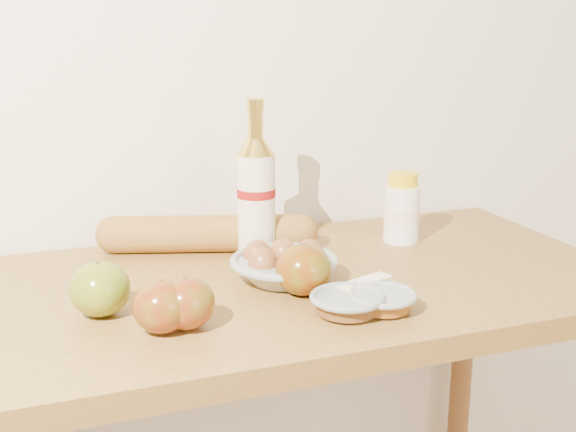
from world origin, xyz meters
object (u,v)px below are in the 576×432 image
Objects in this scene: bourbon_bottle at (256,193)px; egg_bowl at (284,265)px; table at (282,345)px; baguette at (208,234)px; cream_bottle at (402,210)px.

bourbon_bottle is 1.26× the size of egg_bowl.
table is 4.08× the size of bourbon_bottle.
table is at bearing -49.76° from baguette.
cream_bottle reaches higher than egg_bowl.
bourbon_bottle is 0.30m from cream_bottle.
table is 0.37m from cream_bottle.
cream_bottle is 0.60× the size of egg_bowl.
cream_bottle is 0.33m from egg_bowl.
egg_bowl is at bearing -168.05° from cream_bottle.
table is 0.28m from bourbon_bottle.
baguette reaches higher than egg_bowl.
bourbon_bottle is (-0.00, 0.14, 0.24)m from table.
table is at bearing 101.26° from egg_bowl.
cream_bottle is at bearing 24.00° from egg_bowl.
baguette is (-0.08, 0.20, 0.01)m from egg_bowl.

